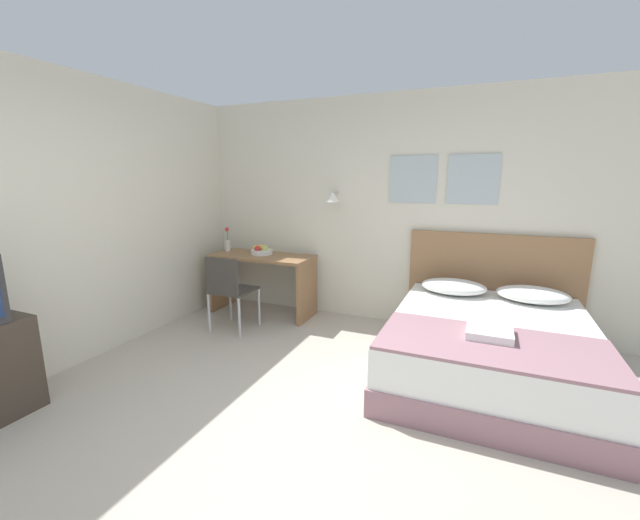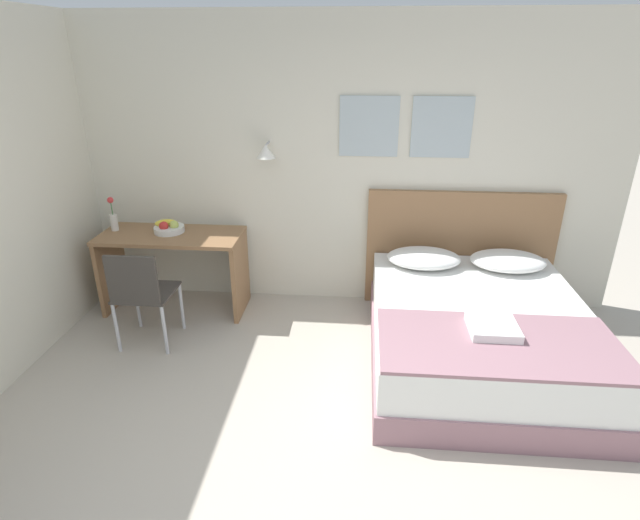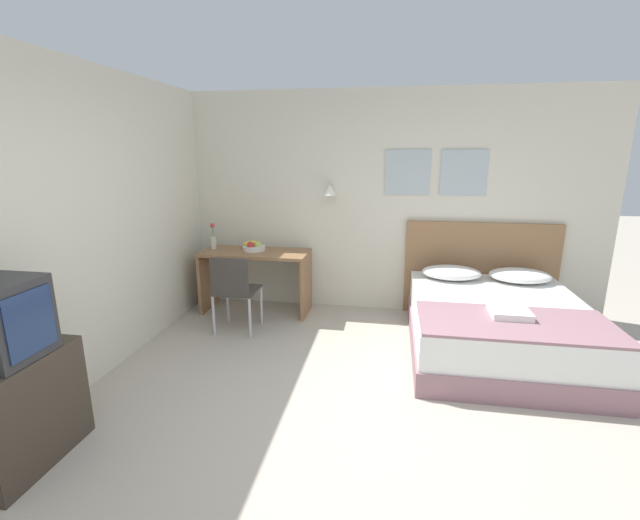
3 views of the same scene
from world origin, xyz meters
name	(u,v)px [view 1 (image 1 of 3)]	position (x,y,z in m)	size (l,w,h in m)	color
ground_plane	(272,452)	(0.00, 0.00, 0.00)	(24.00, 24.00, 0.00)	#B2A899
wall_back	(383,211)	(0.01, 2.66, 1.33)	(5.36, 0.31, 2.65)	beige
bed	(488,349)	(1.25, 1.58, 0.26)	(1.64, 1.99, 0.53)	gray
headboard	(491,286)	(1.25, 2.60, 0.57)	(1.76, 0.06, 1.14)	#8E6642
pillow_left	(453,286)	(0.88, 2.29, 0.60)	(0.66, 0.46, 0.14)	white
pillow_right	(533,294)	(1.62, 2.29, 0.60)	(0.66, 0.46, 0.14)	white
throw_blanket	(492,345)	(1.25, 1.00, 0.54)	(1.59, 0.79, 0.02)	gray
folded_towel_near_foot	(489,332)	(1.23, 1.14, 0.58)	(0.33, 0.33, 0.06)	white
desk	(262,272)	(-1.43, 2.27, 0.54)	(1.30, 0.58, 0.76)	#8E6642
desk_chair	(228,287)	(-1.46, 1.59, 0.52)	(0.45, 0.45, 0.87)	#3D3833
fruit_bowl	(261,251)	(-1.46, 2.32, 0.81)	(0.28, 0.28, 0.12)	silver
flower_vase	(228,242)	(-1.98, 2.32, 0.88)	(0.07, 0.07, 0.32)	silver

